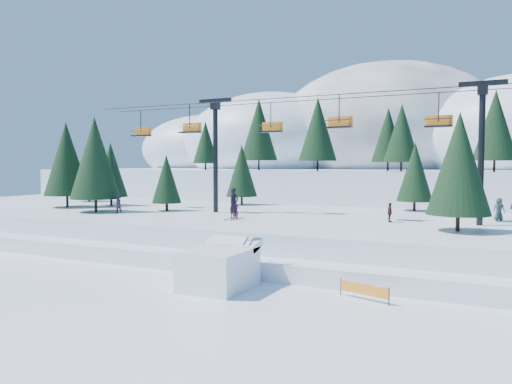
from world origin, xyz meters
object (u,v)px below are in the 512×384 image
at_px(jump_kicker, 220,266).
at_px(banner_far, 414,282).
at_px(chairlift, 324,134).
at_px(banner_near, 364,290).

bearing_deg(jump_kicker, banner_far, 20.86).
distance_m(jump_kicker, chairlift, 17.42).
bearing_deg(jump_kicker, banner_near, 7.63).
height_order(jump_kicker, banner_near, jump_kicker).
distance_m(jump_kicker, banner_near, 7.92).
bearing_deg(banner_far, chairlift, 127.67).
relative_size(jump_kicker, chairlift, 0.12).
bearing_deg(chairlift, jump_kicker, -93.20).
relative_size(chairlift, banner_far, 16.10).
xyz_separation_m(banner_near, banner_far, (2.03, 2.70, 0.00)).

